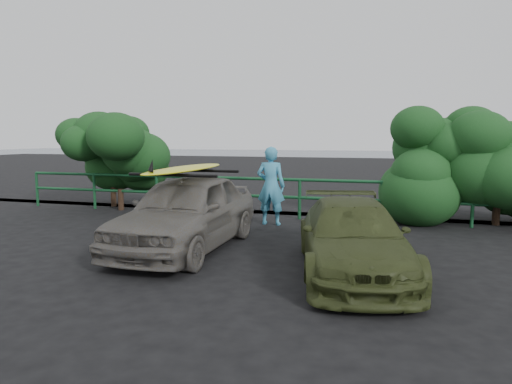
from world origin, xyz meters
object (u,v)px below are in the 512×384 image
at_px(olive_vehicle, 352,238).
at_px(man, 271,186).
at_px(surfboard, 186,169).
at_px(sedan, 187,212).
at_px(guardrail, 261,197).

relative_size(olive_vehicle, man, 2.04).
height_order(olive_vehicle, surfboard, surfboard).
bearing_deg(surfboard, sedan, 0.00).
relative_size(guardrail, sedan, 3.42).
height_order(guardrail, sedan, sedan).
distance_m(sedan, man, 2.89).
bearing_deg(sedan, surfboard, 0.00).
relative_size(sedan, surfboard, 1.35).
xyz_separation_m(olive_vehicle, surfboard, (-3.06, 0.69, 0.95)).
height_order(olive_vehicle, man, man).
relative_size(olive_vehicle, surfboard, 1.25).
xyz_separation_m(sedan, surfboard, (0.00, 0.00, 0.80)).
bearing_deg(man, surfboard, 72.36).
height_order(sedan, olive_vehicle, sedan).
xyz_separation_m(guardrail, olive_vehicle, (2.62, -4.29, 0.03)).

